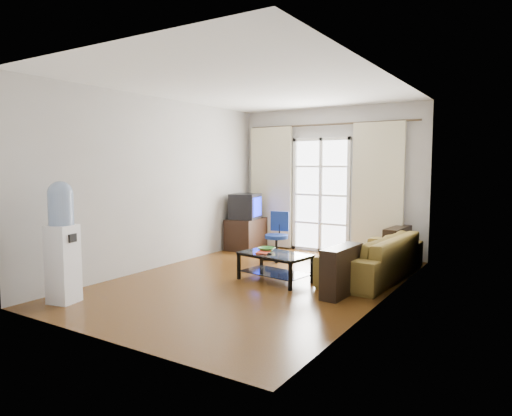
% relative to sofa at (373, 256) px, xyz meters
% --- Properties ---
extents(floor, '(5.20, 5.20, 0.00)m').
position_rel_sofa_xyz_m(floor, '(-1.34, -1.11, -0.31)').
color(floor, brown).
rests_on(floor, ground).
extents(ceiling, '(5.20, 5.20, 0.00)m').
position_rel_sofa_xyz_m(ceiling, '(-1.34, -1.11, 2.39)').
color(ceiling, white).
rests_on(ceiling, wall_back).
extents(wall_back, '(3.60, 0.02, 2.70)m').
position_rel_sofa_xyz_m(wall_back, '(-1.34, 1.49, 1.04)').
color(wall_back, '#B6B2AD').
rests_on(wall_back, floor).
extents(wall_front, '(3.60, 0.02, 2.70)m').
position_rel_sofa_xyz_m(wall_front, '(-1.34, -3.71, 1.04)').
color(wall_front, '#B6B2AD').
rests_on(wall_front, floor).
extents(wall_left, '(0.02, 5.20, 2.70)m').
position_rel_sofa_xyz_m(wall_left, '(-3.14, -1.11, 1.04)').
color(wall_left, '#B6B2AD').
rests_on(wall_left, floor).
extents(wall_right, '(0.02, 5.20, 2.70)m').
position_rel_sofa_xyz_m(wall_right, '(0.46, -1.11, 1.04)').
color(wall_right, '#B6B2AD').
rests_on(wall_right, floor).
extents(french_door, '(1.16, 0.06, 2.15)m').
position_rel_sofa_xyz_m(french_door, '(-1.49, 1.43, 0.76)').
color(french_door, white).
rests_on(french_door, wall_back).
extents(curtain_rod, '(3.30, 0.04, 0.04)m').
position_rel_sofa_xyz_m(curtain_rod, '(-1.34, 1.39, 2.07)').
color(curtain_rod, '#4C3F2D').
rests_on(curtain_rod, wall_back).
extents(curtain_left, '(0.90, 0.07, 2.35)m').
position_rel_sofa_xyz_m(curtain_left, '(-2.54, 1.37, 0.89)').
color(curtain_left, beige).
rests_on(curtain_left, curtain_rod).
extents(curtain_right, '(0.90, 0.07, 2.35)m').
position_rel_sofa_xyz_m(curtain_right, '(-0.39, 1.37, 0.89)').
color(curtain_right, beige).
rests_on(curtain_right, curtain_rod).
extents(radiator, '(0.64, 0.12, 0.64)m').
position_rel_sofa_xyz_m(radiator, '(-0.54, 1.39, 0.02)').
color(radiator, gray).
rests_on(radiator, floor).
extents(sofa, '(2.23, 1.06, 0.63)m').
position_rel_sofa_xyz_m(sofa, '(0.00, 0.00, 0.00)').
color(sofa, olive).
rests_on(sofa, floor).
extents(coffee_table, '(1.06, 0.71, 0.40)m').
position_rel_sofa_xyz_m(coffee_table, '(-1.11, -0.96, -0.06)').
color(coffee_table, silver).
rests_on(coffee_table, floor).
extents(bowl, '(0.28, 0.28, 0.06)m').
position_rel_sofa_xyz_m(bowl, '(-1.29, -0.89, 0.11)').
color(bowl, green).
rests_on(bowl, coffee_table).
extents(book, '(0.29, 0.32, 0.02)m').
position_rel_sofa_xyz_m(book, '(-1.33, -1.06, 0.10)').
color(book, maroon).
rests_on(book, coffee_table).
extents(remote, '(0.19, 0.08, 0.02)m').
position_rel_sofa_xyz_m(remote, '(-1.18, -1.07, 0.10)').
color(remote, black).
rests_on(remote, coffee_table).
extents(tv_stand, '(0.62, 0.87, 0.60)m').
position_rel_sofa_xyz_m(tv_stand, '(-2.83, 0.92, -0.01)').
color(tv_stand, black).
rests_on(tv_stand, floor).
extents(crt_tv, '(0.61, 0.62, 0.49)m').
position_rel_sofa_xyz_m(crt_tv, '(-2.83, 0.85, 0.53)').
color(crt_tv, black).
rests_on(crt_tv, tv_stand).
extents(task_chair, '(0.67, 0.67, 0.83)m').
position_rel_sofa_xyz_m(task_chair, '(-1.80, 0.33, -0.07)').
color(task_chair, black).
rests_on(task_chair, floor).
extents(water_cooler, '(0.35, 0.35, 1.45)m').
position_rel_sofa_xyz_m(water_cooler, '(-2.74, -3.17, 0.45)').
color(water_cooler, white).
rests_on(water_cooler, floor).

